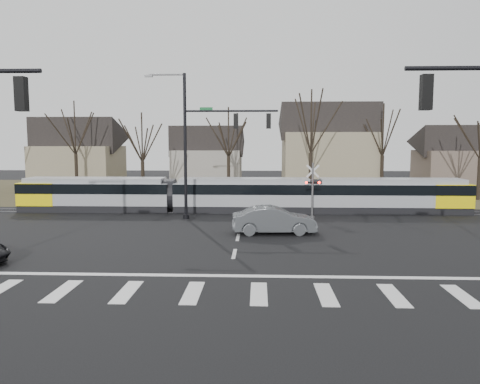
{
  "coord_description": "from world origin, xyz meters",
  "views": [
    {
      "loc": [
        1.17,
        -20.35,
        5.41
      ],
      "look_at": [
        0.0,
        9.0,
        2.3
      ],
      "focal_mm": 35.0,
      "sensor_mm": 36.0,
      "label": 1
    }
  ],
  "objects": [
    {
      "name": "house_a",
      "position": [
        -20.0,
        34.0,
        4.46
      ],
      "size": [
        9.72,
        8.64,
        8.6
      ],
      "color": "gray",
      "rests_on": "ground"
    },
    {
      "name": "grass_verge",
      "position": [
        0.0,
        32.0,
        0.01
      ],
      "size": [
        140.0,
        28.0,
        0.01
      ],
      "primitive_type": "cube",
      "color": "#38331E",
      "rests_on": "ground"
    },
    {
      "name": "tree_row",
      "position": [
        2.0,
        26.0,
        5.0
      ],
      "size": [
        59.2,
        7.2,
        10.0
      ],
      "color": "black",
      "rests_on": "ground"
    },
    {
      "name": "ground",
      "position": [
        0.0,
        0.0,
        0.0
      ],
      "size": [
        140.0,
        140.0,
        0.0
      ],
      "primitive_type": "plane",
      "color": "black"
    },
    {
      "name": "house_c",
      "position": [
        9.0,
        33.0,
        5.23
      ],
      "size": [
        10.8,
        8.64,
        10.1
      ],
      "color": "gray",
      "rests_on": "ground"
    },
    {
      "name": "tram",
      "position": [
        -0.1,
        16.0,
        1.44
      ],
      "size": [
        34.88,
        2.59,
        2.64
      ],
      "color": "gray",
      "rests_on": "ground"
    },
    {
      "name": "lane_dashes",
      "position": [
        0.0,
        16.0,
        0.01
      ],
      "size": [
        0.18,
        30.0,
        0.01
      ],
      "color": "silver",
      "rests_on": "ground"
    },
    {
      "name": "stop_line",
      "position": [
        0.0,
        -1.8,
        0.01
      ],
      "size": [
        28.0,
        0.35,
        0.01
      ],
      "primitive_type": "cube",
      "color": "silver",
      "rests_on": "ground"
    },
    {
      "name": "rail_crossing_signal",
      "position": [
        5.0,
        12.79,
        1.89
      ],
      "size": [
        1.08,
        0.36,
        4.0
      ],
      "color": "#59595B",
      "rests_on": "ground"
    },
    {
      "name": "house_d",
      "position": [
        24.0,
        35.0,
        3.97
      ],
      "size": [
        8.64,
        7.56,
        7.65
      ],
      "color": "brown",
      "rests_on": "ground"
    },
    {
      "name": "sedan",
      "position": [
        2.1,
        7.17,
        0.82
      ],
      "size": [
        2.38,
        5.19,
        1.64
      ],
      "primitive_type": "imported",
      "rotation": [
        0.0,
        0.0,
        1.64
      ],
      "color": "#494C50",
      "rests_on": "ground"
    },
    {
      "name": "house_b",
      "position": [
        -5.0,
        36.0,
        3.97
      ],
      "size": [
        8.64,
        7.56,
        7.65
      ],
      "color": "gray",
      "rests_on": "ground"
    },
    {
      "name": "crosswalk",
      "position": [
        0.0,
        -4.0,
        0.01
      ],
      "size": [
        27.0,
        2.6,
        0.01
      ],
      "color": "silver",
      "rests_on": "ground"
    },
    {
      "name": "rail_pair",
      "position": [
        0.0,
        15.8,
        0.03
      ],
      "size": [
        90.0,
        1.52,
        0.06
      ],
      "color": "#59595E",
      "rests_on": "ground"
    },
    {
      "name": "signal_pole_far",
      "position": [
        -2.41,
        12.5,
        5.7
      ],
      "size": [
        9.28,
        0.44,
        10.2
      ],
      "color": "black",
      "rests_on": "ground"
    }
  ]
}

